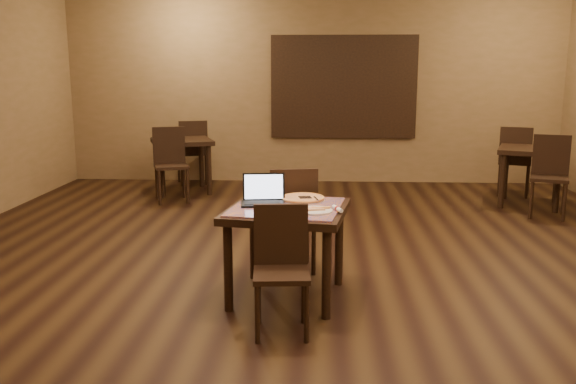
# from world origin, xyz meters

# --- Properties ---
(ground) EXTENTS (10.00, 10.00, 0.00)m
(ground) POSITION_xyz_m (0.00, 0.00, 0.00)
(ground) COLOR black
(ground) RESTS_ON ground
(wall_back) EXTENTS (8.00, 0.02, 3.00)m
(wall_back) POSITION_xyz_m (0.00, 5.00, 1.50)
(wall_back) COLOR brown
(wall_back) RESTS_ON ground
(mural) EXTENTS (2.34, 0.05, 1.64)m
(mural) POSITION_xyz_m (0.50, 4.96, 1.55)
(mural) COLOR #285896
(mural) RESTS_ON wall_back
(tiled_table) EXTENTS (1.05, 1.05, 0.76)m
(tiled_table) POSITION_xyz_m (-0.13, -0.27, 0.66)
(tiled_table) COLOR black
(tiled_table) RESTS_ON ground
(chair_main_near) EXTENTS (0.42, 0.42, 0.90)m
(chair_main_near) POSITION_xyz_m (-0.14, -0.89, 0.51)
(chair_main_near) COLOR black
(chair_main_near) RESTS_ON ground
(chair_main_far) EXTENTS (0.50, 0.50, 0.98)m
(chair_main_far) POSITION_xyz_m (-0.12, 0.35, 0.55)
(chair_main_far) COLOR black
(chair_main_far) RESTS_ON ground
(laptop) EXTENTS (0.37, 0.31, 0.24)m
(laptop) POSITION_xyz_m (-0.33, -0.16, 0.82)
(laptop) COLOR black
(laptop) RESTS_ON tiled_table
(plate) EXTENTS (0.28, 0.28, 0.02)m
(plate) POSITION_xyz_m (0.09, -0.45, 0.77)
(plate) COLOR white
(plate) RESTS_ON tiled_table
(pizza_slice) EXTENTS (0.22, 0.22, 0.02)m
(pizza_slice) POSITION_xyz_m (0.09, -0.45, 0.79)
(pizza_slice) COLOR #CFBC8A
(pizza_slice) RESTS_ON plate
(pizza_pan) EXTENTS (0.37, 0.37, 0.01)m
(pizza_pan) POSITION_xyz_m (-0.01, -0.03, 0.77)
(pizza_pan) COLOR silver
(pizza_pan) RESTS_ON tiled_table
(pizza_whole) EXTENTS (0.36, 0.36, 0.03)m
(pizza_whole) POSITION_xyz_m (-0.01, -0.03, 0.78)
(pizza_whole) COLOR #CFBC8A
(pizza_whole) RESTS_ON pizza_pan
(spatula) EXTENTS (0.16, 0.27, 0.01)m
(spatula) POSITION_xyz_m (0.01, -0.05, 0.79)
(spatula) COLOR silver
(spatula) RESTS_ON pizza_whole
(napkin_roll) EXTENTS (0.09, 0.16, 0.04)m
(napkin_roll) POSITION_xyz_m (0.27, -0.41, 0.78)
(napkin_roll) COLOR white
(napkin_roll) RESTS_ON tiled_table
(other_table_a) EXTENTS (1.08, 1.08, 0.79)m
(other_table_a) POSITION_xyz_m (3.00, 3.33, 0.66)
(other_table_a) COLOR black
(other_table_a) RESTS_ON ground
(other_table_a_chair_near) EXTENTS (0.57, 0.57, 1.02)m
(other_table_a_chair_near) POSITION_xyz_m (3.03, 2.73, 0.58)
(other_table_a_chair_near) COLOR black
(other_table_a_chair_near) RESTS_ON ground
(other_table_a_chair_far) EXTENTS (0.57, 0.57, 1.02)m
(other_table_a_chair_far) POSITION_xyz_m (2.97, 3.93, 0.58)
(other_table_a_chair_far) COLOR black
(other_table_a_chair_far) RESTS_ON ground
(other_table_b) EXTENTS (1.10, 1.10, 0.80)m
(other_table_b) POSITION_xyz_m (-1.95, 4.00, 0.67)
(other_table_b) COLOR black
(other_table_b) RESTS_ON ground
(other_table_b_chair_near) EXTENTS (0.58, 0.58, 1.04)m
(other_table_b_chair_near) POSITION_xyz_m (-1.98, 3.39, 0.59)
(other_table_b_chair_near) COLOR black
(other_table_b_chair_near) RESTS_ON ground
(other_table_b_chair_far) EXTENTS (0.58, 0.58, 1.04)m
(other_table_b_chair_far) POSITION_xyz_m (-1.91, 4.61, 0.59)
(other_table_b_chair_far) COLOR black
(other_table_b_chair_far) RESTS_ON ground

